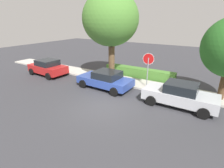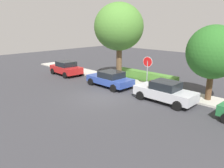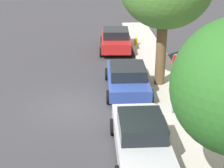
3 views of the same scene
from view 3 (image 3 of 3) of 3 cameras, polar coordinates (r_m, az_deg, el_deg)
ground_plane at (r=15.59m, az=-6.29°, el=-3.80°), size 60.00×60.00×0.00m
sidewalk_curb at (r=16.01m, az=10.69°, el=-3.04°), size 32.00×2.09×0.14m
stop_sign at (r=14.17m, az=10.48°, el=1.62°), size 0.85×0.12×2.76m
parked_car_silver at (r=11.88m, az=4.82°, el=-8.81°), size 4.35×1.96×1.51m
parked_car_blue at (r=16.85m, az=2.55°, el=1.07°), size 4.33×2.21×1.39m
parked_car_red at (r=23.10m, az=0.63°, el=7.36°), size 3.95×2.27×1.49m
fire_hydrant at (r=24.12m, az=3.99°, el=7.00°), size 0.30×0.22×0.72m
front_yard_hedge at (r=16.74m, az=15.82°, el=-0.91°), size 6.59×0.78×0.91m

